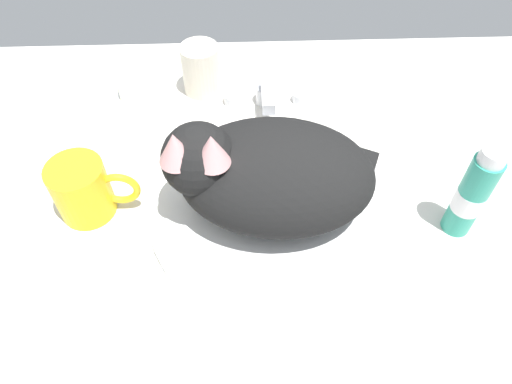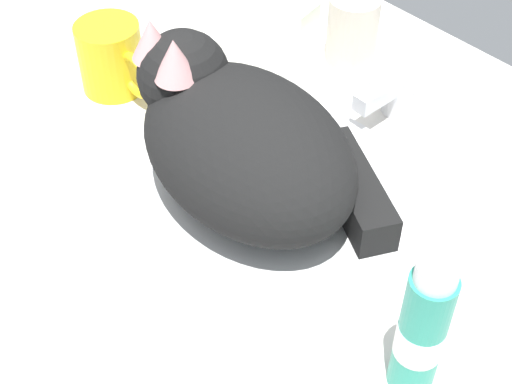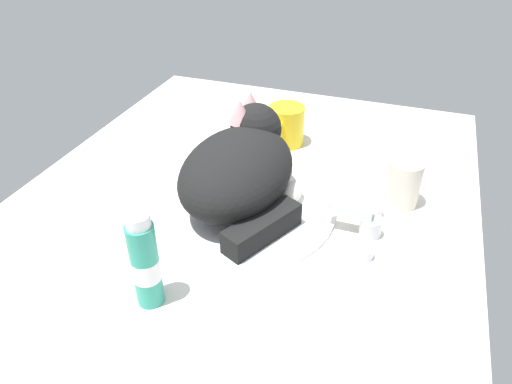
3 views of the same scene
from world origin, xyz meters
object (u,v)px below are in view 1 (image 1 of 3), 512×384
object	(u,v)px
faucet	(267,96)
rinse_cup	(201,69)
soap_bar	(139,82)
cat	(266,173)
coffee_mug	(84,190)
toothpaste_bottle	(472,194)

from	to	relation	value
faucet	rinse_cup	xyz separation A→B (cm)	(-11.00, 4.68, 2.16)
faucet	soap_bar	distance (cm)	22.06
cat	coffee_mug	distance (cm)	24.88
coffee_mug	soap_bar	xyz separation A→B (cm)	(4.19, 25.11, -1.81)
faucet	cat	distance (cm)	22.96
coffee_mug	toothpaste_bottle	world-z (taller)	toothpaste_bottle
cat	coffee_mug	world-z (taller)	cat
rinse_cup	faucet	bearing A→B (deg)	-23.03
coffee_mug	toothpaste_bottle	distance (cm)	50.96
cat	soap_bar	xyz separation A→B (cm)	(-20.41, 26.12, -5.43)
faucet	toothpaste_bottle	bearing A→B (deg)	-46.36
cat	rinse_cup	world-z (taller)	cat
cat	toothpaste_bottle	distance (cm)	26.35
cat	coffee_mug	xyz separation A→B (cm)	(-24.60, 1.01, -3.62)
faucet	toothpaste_bottle	world-z (taller)	toothpaste_bottle
faucet	rinse_cup	distance (cm)	12.15
coffee_mug	toothpaste_bottle	size ratio (longest dim) A/B	0.78
coffee_mug	soap_bar	bearing A→B (deg)	80.54
soap_bar	toothpaste_bottle	distance (cm)	55.45
faucet	coffee_mug	world-z (taller)	coffee_mug
rinse_cup	toothpaste_bottle	bearing A→B (deg)	-40.60
coffee_mug	rinse_cup	bearing A→B (deg)	60.07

